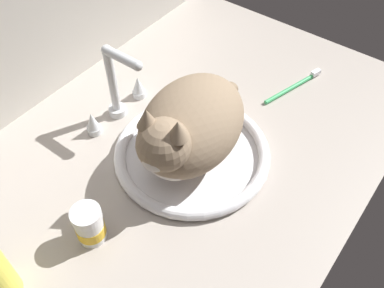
{
  "coord_description": "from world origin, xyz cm",
  "views": [
    {
      "loc": [
        -48.38,
        -36.75,
        72.88
      ],
      "look_at": [
        -2.58,
        -2.22,
        7.0
      ],
      "focal_mm": 39.77,
      "sensor_mm": 36.0,
      "label": 1
    }
  ],
  "objects_px": {
    "sink_basin": "(192,153)",
    "pill_bottle": "(90,225)",
    "cat": "(188,128)",
    "toothbrush": "(294,86)",
    "faucet": "(116,90)"
  },
  "relations": [
    {
      "from": "sink_basin",
      "to": "pill_bottle",
      "type": "bearing_deg",
      "value": 173.21
    },
    {
      "from": "cat",
      "to": "toothbrush",
      "type": "bearing_deg",
      "value": -10.98
    },
    {
      "from": "cat",
      "to": "pill_bottle",
      "type": "xyz_separation_m",
      "value": [
        -0.24,
        0.03,
        -0.07
      ]
    },
    {
      "from": "faucet",
      "to": "cat",
      "type": "xyz_separation_m",
      "value": [
        -0.02,
        -0.21,
        0.03
      ]
    },
    {
      "from": "pill_bottle",
      "to": "cat",
      "type": "bearing_deg",
      "value": -7.88
    },
    {
      "from": "faucet",
      "to": "cat",
      "type": "height_order",
      "value": "cat"
    },
    {
      "from": "sink_basin",
      "to": "cat",
      "type": "xyz_separation_m",
      "value": [
        -0.02,
        -0.0,
        0.09
      ]
    },
    {
      "from": "sink_basin",
      "to": "toothbrush",
      "type": "xyz_separation_m",
      "value": [
        0.33,
        -0.07,
        -0.0
      ]
    },
    {
      "from": "sink_basin",
      "to": "pill_bottle",
      "type": "xyz_separation_m",
      "value": [
        -0.26,
        0.03,
        0.03
      ]
    },
    {
      "from": "pill_bottle",
      "to": "faucet",
      "type": "bearing_deg",
      "value": 34.04
    },
    {
      "from": "faucet",
      "to": "pill_bottle",
      "type": "xyz_separation_m",
      "value": [
        -0.26,
        -0.18,
        -0.04
      ]
    },
    {
      "from": "faucet",
      "to": "cat",
      "type": "relative_size",
      "value": 0.53
    },
    {
      "from": "faucet",
      "to": "pill_bottle",
      "type": "height_order",
      "value": "faucet"
    },
    {
      "from": "sink_basin",
      "to": "toothbrush",
      "type": "relative_size",
      "value": 1.82
    },
    {
      "from": "cat",
      "to": "toothbrush",
      "type": "height_order",
      "value": "cat"
    }
  ]
}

